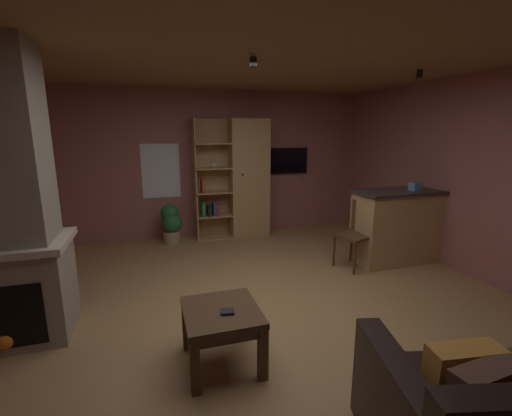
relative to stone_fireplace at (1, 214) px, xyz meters
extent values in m
cube|color=#A37A4C|center=(2.31, -0.34, -1.17)|extent=(5.72, 6.13, 0.02)
cube|color=#9E5B56|center=(2.31, 2.76, 0.13)|extent=(5.84, 0.06, 2.58)
cube|color=#9E5B56|center=(5.20, -0.34, 0.13)|extent=(0.06, 6.13, 2.58)
cube|color=#8E6B47|center=(2.31, -0.34, 1.43)|extent=(5.72, 6.13, 0.02)
cube|color=white|center=(1.43, 2.72, 0.04)|extent=(0.63, 0.01, 0.92)
cube|color=gray|center=(0.00, 0.01, -0.74)|extent=(0.92, 0.66, 0.85)
cube|color=beige|center=(0.00, 0.01, -0.28)|extent=(1.00, 0.74, 0.06)
cube|color=black|center=(0.00, -0.29, -0.81)|extent=(0.64, 0.08, 0.55)
sphere|color=orange|center=(0.00, -0.30, -1.02)|extent=(0.14, 0.14, 0.14)
cube|color=tan|center=(2.93, 2.48, -0.12)|extent=(0.68, 0.38, 2.08)
cube|color=tan|center=(2.28, 2.66, -0.12)|extent=(0.63, 0.02, 2.08)
cube|color=tan|center=(1.97, 2.48, -0.12)|extent=(0.02, 0.38, 2.08)
sphere|color=black|center=(2.76, 2.27, -0.02)|extent=(0.04, 0.04, 0.04)
cube|color=tan|center=(2.28, 2.48, -1.15)|extent=(0.63, 0.38, 0.02)
cube|color=tan|center=(2.28, 2.48, -0.75)|extent=(0.63, 0.38, 0.02)
cube|color=tan|center=(2.28, 2.48, -0.33)|extent=(0.63, 0.38, 0.02)
cube|color=tan|center=(2.28, 2.48, 0.08)|extent=(0.63, 0.38, 0.02)
cube|color=tan|center=(2.28, 2.48, 0.50)|extent=(0.63, 0.38, 0.02)
cube|color=#2D4C8C|center=(2.28, 2.42, -0.62)|extent=(0.05, 0.23, 0.23)
cube|color=black|center=(2.18, 2.42, -0.65)|extent=(0.04, 0.23, 0.18)
cube|color=#387247|center=(2.08, 2.42, -0.62)|extent=(0.05, 0.23, 0.24)
cube|color=#B22D2D|center=(2.34, 2.42, -0.64)|extent=(0.05, 0.23, 0.20)
cube|color=#B22D2D|center=(2.08, 2.42, -0.21)|extent=(0.03, 0.23, 0.23)
sphere|color=beige|center=(2.31, 2.48, 0.13)|extent=(0.10, 0.10, 0.10)
cube|color=tan|center=(4.72, 0.57, -0.66)|extent=(1.46, 0.54, 1.01)
cube|color=#2D2826|center=(4.72, 0.57, -0.13)|extent=(1.52, 0.60, 0.04)
cube|color=#598CBF|center=(4.77, 0.50, -0.06)|extent=(0.13, 0.13, 0.11)
cube|color=#C67F33|center=(2.71, -2.22, -0.59)|extent=(0.40, 0.20, 0.42)
cube|color=brown|center=(2.73, -2.38, -0.59)|extent=(0.48, 0.19, 0.41)
cube|color=#4C331E|center=(1.71, -0.93, -0.71)|extent=(0.59, 0.63, 0.05)
cube|color=#4C331E|center=(1.71, -0.93, -0.77)|extent=(0.53, 0.56, 0.08)
cube|color=#4C331E|center=(1.46, -1.21, -0.95)|extent=(0.07, 0.07, 0.43)
cube|color=#4C331E|center=(1.97, -1.21, -0.95)|extent=(0.07, 0.07, 0.43)
cube|color=#4C331E|center=(1.46, -0.66, -0.95)|extent=(0.07, 0.07, 0.43)
cube|color=#4C331E|center=(1.97, -0.66, -0.95)|extent=(0.07, 0.07, 0.43)
cube|color=black|center=(1.74, -1.00, -0.67)|extent=(0.12, 0.10, 0.02)
cube|color=#4C331E|center=(3.86, 0.53, -0.70)|extent=(0.53, 0.53, 0.04)
cube|color=#4C331E|center=(4.04, 0.58, -0.46)|extent=(0.16, 0.39, 0.44)
cylinder|color=#4C331E|center=(3.63, 0.64, -0.93)|extent=(0.04, 0.04, 0.46)
cylinder|color=#4C331E|center=(3.74, 0.30, -0.93)|extent=(0.04, 0.04, 0.46)
cylinder|color=#4C331E|center=(3.98, 0.75, -0.93)|extent=(0.04, 0.04, 0.46)
cylinder|color=#4C331E|center=(4.09, 0.41, -0.93)|extent=(0.04, 0.04, 0.46)
cylinder|color=#9E896B|center=(1.54, 2.36, -1.05)|extent=(0.29, 0.29, 0.23)
sphere|color=#235B2D|center=(1.55, 2.33, -0.80)|extent=(0.34, 0.34, 0.34)
sphere|color=#235B2D|center=(1.52, 2.40, -0.63)|extent=(0.30, 0.30, 0.30)
cube|color=black|center=(3.72, 2.70, 0.16)|extent=(0.86, 0.05, 0.49)
cube|color=black|center=(3.72, 2.67, 0.16)|extent=(0.82, 0.01, 0.45)
cylinder|color=black|center=(0.25, 0.04, 1.35)|extent=(0.07, 0.07, 0.09)
cylinder|color=black|center=(2.26, 0.01, 1.35)|extent=(0.07, 0.07, 0.09)
cylinder|color=black|center=(4.31, 0.08, 1.35)|extent=(0.07, 0.07, 0.09)
camera|label=1|loc=(1.24, -3.37, 0.68)|focal=24.05mm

